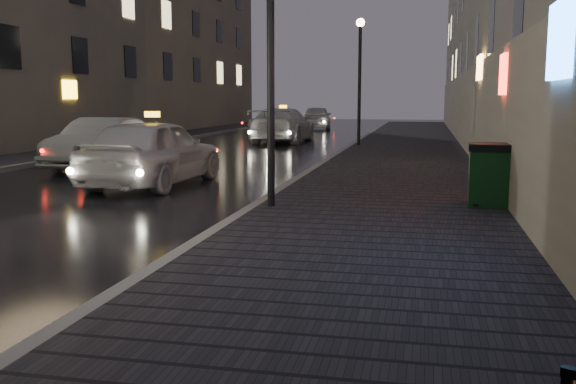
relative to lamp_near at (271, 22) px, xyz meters
name	(u,v)px	position (x,y,z in m)	size (l,w,h in m)	color
sidewalk	(406,149)	(2.05, 15.00, -3.41)	(4.60, 58.00, 0.15)	black
curb	(348,148)	(-0.35, 15.00, -3.41)	(0.20, 58.00, 0.15)	slate
sidewalk_far	(120,145)	(-10.55, 15.00, -3.41)	(2.40, 58.00, 0.15)	black
curb_far	(148,145)	(-9.25, 15.00, -3.41)	(0.20, 58.00, 0.15)	slate
building_far_c	(171,51)	(-15.35, 33.00, 2.01)	(6.00, 22.00, 11.00)	#6B6051
lamp_near	(271,22)	(0.00, 0.00, 0.00)	(0.36, 0.36, 5.28)	black
lamp_far	(360,66)	(0.00, 16.00, 0.00)	(0.36, 0.36, 5.28)	black
trash_bin	(488,174)	(3.95, 0.87, -2.75)	(0.79, 0.79, 1.16)	black
taxi_near	(153,152)	(-3.72, 3.15, -2.65)	(1.98, 4.93, 1.68)	silver
car_left_mid	(102,143)	(-6.98, 6.66, -2.72)	(1.62, 4.65, 1.53)	#9D9CA4
taxi_mid	(283,125)	(-3.99, 19.07, -2.66)	(2.32, 5.71, 1.66)	silver
taxi_far	(270,122)	(-6.59, 27.17, -2.80)	(2.27, 4.92, 1.37)	white
car_far	(317,118)	(-4.52, 32.15, -2.69)	(1.90, 4.71, 1.61)	#A8A7AF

